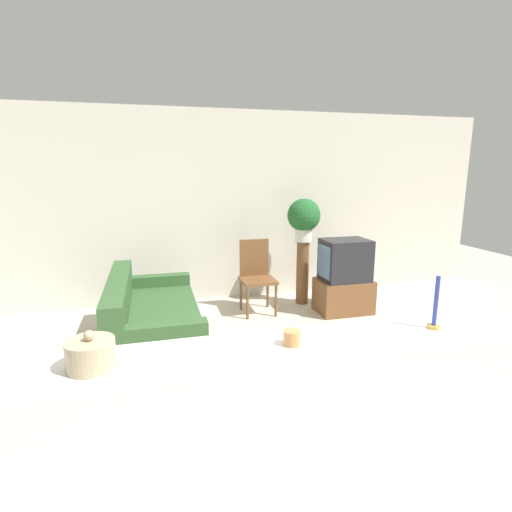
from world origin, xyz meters
TOP-DOWN VIEW (x-y plane):
  - ground_plane at (0.00, 0.00)m, footprint 14.00×14.00m
  - wall_back at (0.00, 3.43)m, footprint 9.00×0.06m
  - couch at (-0.71, 1.88)m, footprint 0.89×1.81m
  - tv_stand at (1.79, 2.39)m, footprint 0.71×0.48m
  - television at (1.79, 2.39)m, footprint 0.61×0.46m
  - wooden_chair at (0.67, 2.72)m, footprint 0.44×0.44m
  - plant_stand at (1.39, 2.88)m, footprint 0.17×0.17m
  - potted_plant at (1.39, 2.88)m, footprint 0.46×0.46m
  - foreground_counter at (0.00, -0.50)m, footprint 2.70×0.44m
  - decorative_bowl at (-0.94, -0.50)m, footprint 0.21×0.21m
  - candle_jar at (0.00, -0.50)m, footprint 0.09×0.09m
  - candlestick at (0.83, -0.50)m, footprint 0.07×0.07m

SIDE VIEW (x-z plane):
  - ground_plane at x=0.00m, z-range 0.00..0.00m
  - tv_stand at x=1.79m, z-range 0.00..0.45m
  - couch at x=-0.71m, z-range -0.11..0.68m
  - plant_stand at x=1.39m, z-range 0.00..0.90m
  - foreground_counter at x=0.00m, z-range 0.00..1.02m
  - wooden_chair at x=0.67m, z-range 0.05..1.01m
  - television at x=1.79m, z-range 0.45..0.99m
  - candle_jar at x=0.00m, z-range 1.02..1.10m
  - decorative_bowl at x=-0.94m, z-range 1.00..1.18m
  - candlestick at x=0.83m, z-range 0.97..1.27m
  - potted_plant at x=1.39m, z-range 0.94..1.54m
  - wall_back at x=0.00m, z-range 0.00..2.70m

